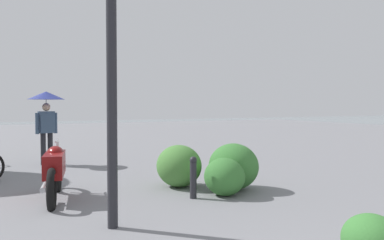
% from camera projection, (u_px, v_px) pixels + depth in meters
% --- Properties ---
extents(lamppost, '(0.98, 0.28, 4.19)m').
position_uv_depth(lamppost, '(111.00, 21.00, 5.49)').
color(lamppost, '#232328').
rests_on(lamppost, ground).
extents(motorcycle, '(2.15, 0.61, 1.06)m').
position_uv_depth(motorcycle, '(55.00, 171.00, 7.30)').
color(motorcycle, black).
rests_on(motorcycle, ground).
extents(pedestrian, '(1.00, 1.00, 2.03)m').
position_uv_depth(pedestrian, '(46.00, 107.00, 11.43)').
color(pedestrian, black).
rests_on(pedestrian, ground).
extents(bollard_mid, '(0.13, 0.13, 0.75)m').
position_uv_depth(bollard_mid, '(193.00, 176.00, 7.34)').
color(bollard_mid, '#232328').
rests_on(bollard_mid, ground).
extents(shrub_low, '(0.82, 0.73, 0.69)m').
position_uv_depth(shrub_low, '(224.00, 177.00, 7.57)').
color(shrub_low, '#387533').
rests_on(shrub_low, ground).
extents(shrub_round, '(0.64, 0.58, 0.54)m').
position_uv_depth(shrub_round, '(372.00, 240.00, 4.26)').
color(shrub_round, '#387533').
rests_on(shrub_round, ground).
extents(shrub_wide, '(1.00, 0.90, 0.85)m').
position_uv_depth(shrub_wide, '(179.00, 166.00, 8.37)').
color(shrub_wide, '#477F38').
rests_on(shrub_wide, ground).
extents(shrub_tall, '(1.06, 0.96, 0.90)m').
position_uv_depth(shrub_tall, '(233.00, 166.00, 8.14)').
color(shrub_tall, '#387533').
rests_on(shrub_tall, ground).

